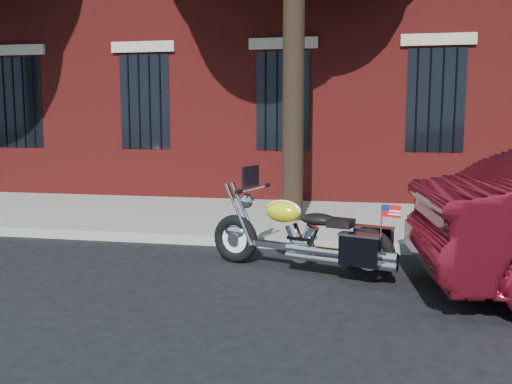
# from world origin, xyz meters

# --- Properties ---
(ground) EXTENTS (120.00, 120.00, 0.00)m
(ground) POSITION_xyz_m (0.00, 0.00, 0.00)
(ground) COLOR black
(ground) RESTS_ON ground
(curb) EXTENTS (40.00, 0.16, 0.15)m
(curb) POSITION_xyz_m (0.00, 1.38, 0.07)
(curb) COLOR gray
(curb) RESTS_ON ground
(sidewalk) EXTENTS (40.00, 3.60, 0.15)m
(sidewalk) POSITION_xyz_m (0.00, 3.26, 0.07)
(sidewalk) COLOR gray
(sidewalk) RESTS_ON ground
(motorcycle) EXTENTS (2.34, 1.22, 1.27)m
(motorcycle) POSITION_xyz_m (1.06, 0.12, 0.43)
(motorcycle) COLOR black
(motorcycle) RESTS_ON ground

